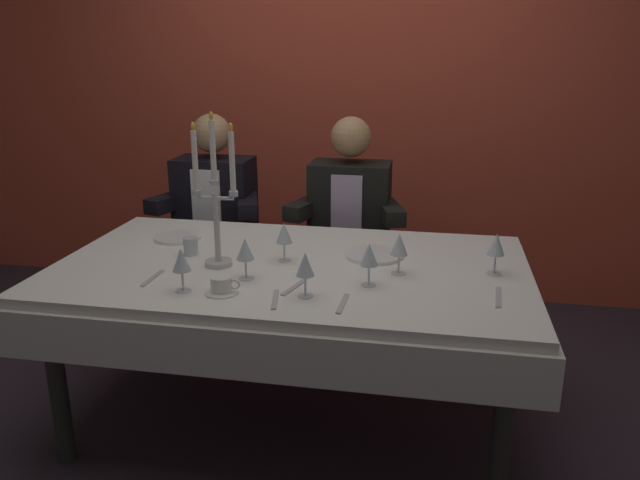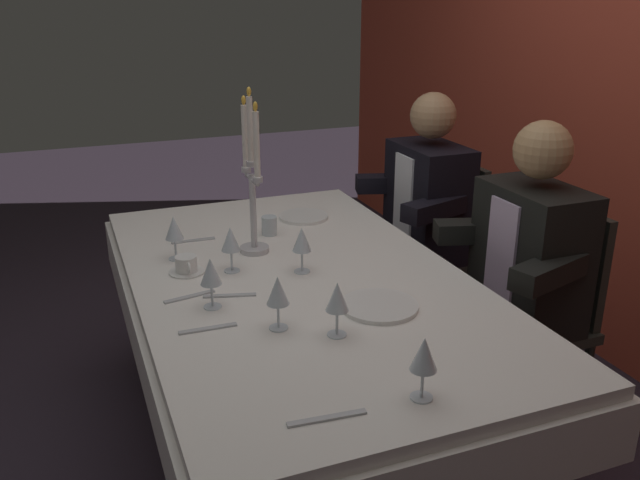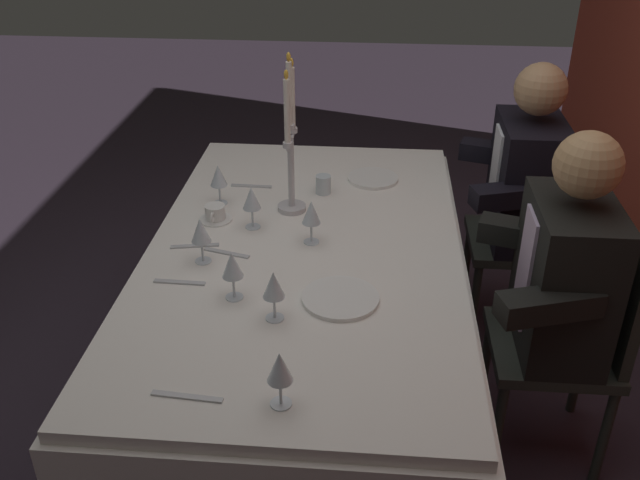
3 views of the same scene
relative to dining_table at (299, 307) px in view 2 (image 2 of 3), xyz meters
name	(u,v)px [view 2 (image 2 of 3)]	position (x,y,z in m)	size (l,w,h in m)	color
ground_plane	(301,453)	(0.00, 0.00, -0.62)	(12.00, 12.00, 0.00)	#312632
dining_table	(299,307)	(0.00, 0.00, 0.00)	(1.94, 1.14, 0.74)	white
candelabra	(252,187)	(-0.28, -0.08, 0.37)	(0.19, 0.11, 0.61)	silver
dinner_plate_0	(379,306)	(0.32, 0.15, 0.13)	(0.24, 0.24, 0.01)	white
dinner_plate_1	(304,217)	(-0.59, 0.23, 0.13)	(0.21, 0.21, 0.01)	white
wine_glass_0	(174,230)	(-0.31, -0.37, 0.23)	(0.07, 0.07, 0.16)	silver
wine_glass_1	(302,241)	(-0.03, 0.02, 0.24)	(0.07, 0.07, 0.16)	silver
wine_glass_2	(337,298)	(0.44, -0.04, 0.24)	(0.07, 0.07, 0.16)	silver
wine_glass_3	(278,292)	(0.34, -0.18, 0.23)	(0.07, 0.07, 0.16)	silver
wine_glass_4	(211,273)	(0.13, -0.33, 0.23)	(0.07, 0.07, 0.16)	silver
wine_glass_5	(424,356)	(0.80, 0.03, 0.23)	(0.07, 0.07, 0.16)	silver
wine_glass_6	(231,241)	(-0.13, -0.20, 0.23)	(0.07, 0.07, 0.16)	silver
water_tumbler_0	(269,226)	(-0.44, 0.03, 0.16)	(0.06, 0.06, 0.08)	silver
coffee_cup_0	(186,266)	(-0.17, -0.35, 0.15)	(0.13, 0.12, 0.06)	white
fork_0	(230,295)	(0.07, -0.26, 0.12)	(0.17, 0.02, 0.01)	#B7B7BC
fork_1	(208,329)	(0.27, -0.38, 0.12)	(0.17, 0.02, 0.01)	#B7B7BC
fork_2	(193,240)	(-0.48, -0.27, 0.12)	(0.17, 0.02, 0.01)	#B7B7BC
knife_3	(327,418)	(0.80, -0.22, 0.12)	(0.19, 0.02, 0.01)	#B7B7BC
fork_4	(190,297)	(0.03, -0.38, 0.12)	(0.17, 0.02, 0.01)	#B7B7BC
seated_diner_0	(429,200)	(-0.64, 0.89, 0.11)	(0.63, 0.48, 1.24)	#2B2F29
seated_diner_1	(532,255)	(0.12, 0.89, 0.11)	(0.63, 0.48, 1.24)	#2B2F29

